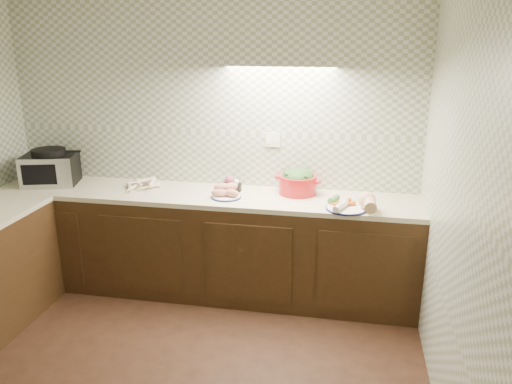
% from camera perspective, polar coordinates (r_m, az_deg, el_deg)
% --- Properties ---
extents(room, '(3.60, 3.60, 2.60)m').
position_cam_1_polar(room, '(2.68, -15.81, 4.98)').
color(room, black).
rests_on(room, ground).
extents(counter, '(3.60, 3.60, 0.90)m').
position_cam_1_polar(counter, '(3.96, -19.04, -9.40)').
color(counter, '#301E0E').
rests_on(counter, ground).
extents(toaster_oven, '(0.52, 0.45, 0.32)m').
position_cam_1_polar(toaster_oven, '(4.78, -22.45, 2.57)').
color(toaster_oven, black).
rests_on(toaster_oven, counter).
extents(parsnip_pile, '(0.28, 0.37, 0.08)m').
position_cam_1_polar(parsnip_pile, '(4.48, -13.83, 0.90)').
color(parsnip_pile, beige).
rests_on(parsnip_pile, counter).
extents(sweet_potato_plate, '(0.25, 0.25, 0.12)m').
position_cam_1_polar(sweet_potato_plate, '(4.09, -3.44, -0.03)').
color(sweet_potato_plate, '#131645').
rests_on(sweet_potato_plate, counter).
extents(onion_bowl, '(0.17, 0.17, 0.13)m').
position_cam_1_polar(onion_bowl, '(4.26, -2.83, 0.80)').
color(onion_bowl, black).
rests_on(onion_bowl, counter).
extents(dutch_oven, '(0.39, 0.39, 0.22)m').
position_cam_1_polar(dutch_oven, '(4.18, 4.79, 1.23)').
color(dutch_oven, red).
rests_on(dutch_oven, counter).
extents(veg_plate, '(0.39, 0.32, 0.15)m').
position_cam_1_polar(veg_plate, '(3.87, 11.36, -1.24)').
color(veg_plate, '#131645').
rests_on(veg_plate, counter).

